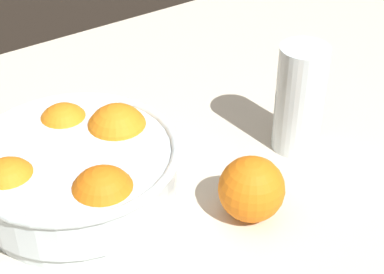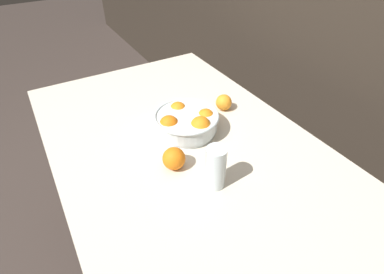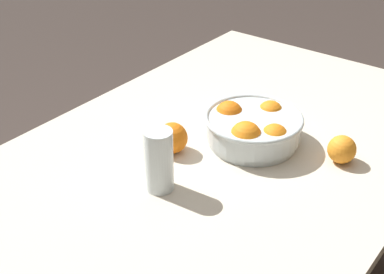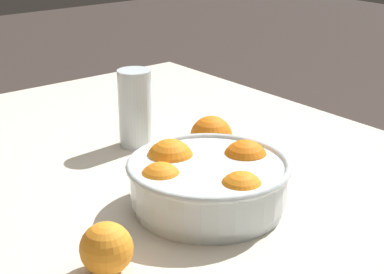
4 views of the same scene
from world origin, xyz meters
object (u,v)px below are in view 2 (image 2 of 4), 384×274
fruit_bowl (187,122)px  orange_loose_front (174,159)px  orange_loose_near_bowl (224,102)px  juice_glass (216,169)px

fruit_bowl → orange_loose_front: fruit_bowl is taller
orange_loose_front → orange_loose_near_bowl: bearing=121.1°
fruit_bowl → juice_glass: juice_glass is taller
orange_loose_near_bowl → orange_loose_front: size_ratio=0.89×
fruit_bowl → juice_glass: size_ratio=1.69×
orange_loose_near_bowl → juice_glass: bearing=-38.7°
fruit_bowl → orange_loose_near_bowl: (-0.06, 0.22, -0.01)m
fruit_bowl → orange_loose_front: size_ratio=3.22×
juice_glass → orange_loose_near_bowl: juice_glass is taller
orange_loose_near_bowl → fruit_bowl: bearing=-74.8°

